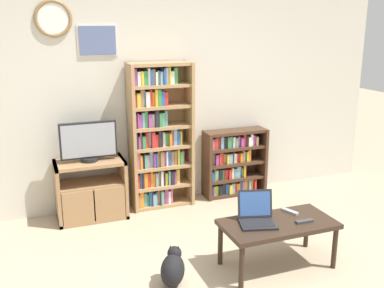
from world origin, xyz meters
TOP-DOWN VIEW (x-y plane):
  - wall_back at (-0.01, 2.23)m, footprint 5.88×0.09m
  - tv_stand at (-0.77, 1.96)m, footprint 0.74×0.41m
  - television at (-0.77, 1.96)m, footprint 0.59×0.18m
  - bookshelf_tall at (0.02, 2.06)m, footprint 0.71×0.29m
  - bookshelf_short at (0.97, 2.07)m, footprint 0.79×0.26m
  - coffee_table at (0.59, 0.36)m, footprint 0.99×0.50m
  - laptop at (0.41, 0.43)m, footprint 0.37×0.35m
  - remote_near_laptop at (0.79, 0.27)m, footprint 0.16×0.05m
  - remote_far_from_laptop at (0.79, 0.50)m, footprint 0.10×0.16m
  - cat at (-0.36, 0.41)m, footprint 0.31×0.53m

SIDE VIEW (x-z plane):
  - cat at x=-0.36m, z-range -0.02..0.30m
  - tv_stand at x=-0.77m, z-range 0.00..0.65m
  - coffee_table at x=0.59m, z-range 0.16..0.58m
  - bookshelf_short at x=0.97m, z-range 0.00..0.82m
  - remote_near_laptop at x=0.79m, z-range 0.42..0.44m
  - remote_far_from_laptop at x=0.79m, z-range 0.42..0.44m
  - laptop at x=0.41m, z-range 0.36..0.62m
  - bookshelf_tall at x=0.02m, z-range -0.02..1.65m
  - television at x=-0.77m, z-range 0.65..1.08m
  - wall_back at x=-0.01m, z-range 0.01..2.61m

